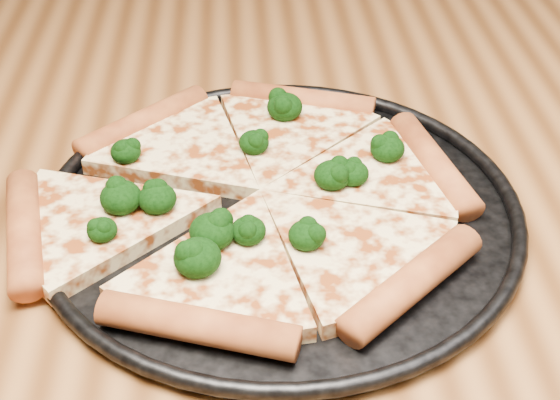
{
  "coord_description": "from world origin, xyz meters",
  "views": [
    {
      "loc": [
        -0.07,
        -0.49,
        1.13
      ],
      "look_at": [
        -0.05,
        -0.01,
        0.77
      ],
      "focal_mm": 51.3,
      "sensor_mm": 36.0,
      "label": 1
    }
  ],
  "objects": [
    {
      "name": "pizza_pan",
      "position": [
        -0.05,
        -0.01,
        0.76
      ],
      "size": [
        0.37,
        0.37,
        0.02
      ],
      "color": "black",
      "rests_on": "dining_table"
    },
    {
      "name": "dining_table",
      "position": [
        0.0,
        0.0,
        0.66
      ],
      "size": [
        1.2,
        0.9,
        0.75
      ],
      "color": "brown",
      "rests_on": "ground"
    },
    {
      "name": "broccoli_florets",
      "position": [
        -0.08,
        -0.01,
        0.78
      ],
      "size": [
        0.24,
        0.23,
        0.02
      ],
      "color": "black",
      "rests_on": "pizza"
    },
    {
      "name": "pizza",
      "position": [
        -0.07,
        0.0,
        0.77
      ],
      "size": [
        0.36,
        0.34,
        0.03
      ],
      "rotation": [
        0.0,
        0.0,
        -0.31
      ],
      "color": "beige",
      "rests_on": "pizza_pan"
    }
  ]
}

